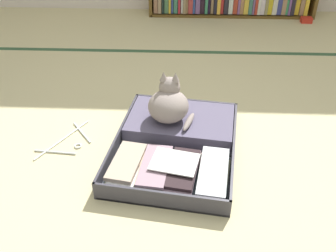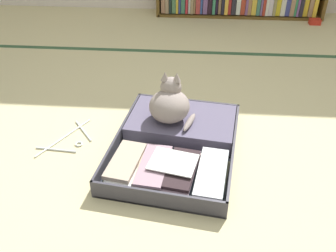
{
  "view_description": "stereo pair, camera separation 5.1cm",
  "coord_description": "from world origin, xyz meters",
  "px_view_note": "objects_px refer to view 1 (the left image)",
  "views": [
    {
      "loc": [
        0.02,
        -1.4,
        1.22
      ],
      "look_at": [
        -0.05,
        0.1,
        0.16
      ],
      "focal_mm": 39.71,
      "sensor_mm": 36.0,
      "label": 1
    },
    {
      "loc": [
        0.07,
        -1.4,
        1.22
      ],
      "look_at": [
        -0.05,
        0.1,
        0.16
      ],
      "focal_mm": 39.71,
      "sensor_mm": 36.0,
      "label": 2
    }
  ],
  "objects_px": {
    "open_suitcase": "(177,141)",
    "clothes_hanger": "(68,142)",
    "black_cat": "(169,103)",
    "small_red_pouch": "(306,20)"
  },
  "relations": [
    {
      "from": "black_cat",
      "to": "small_red_pouch",
      "type": "relative_size",
      "value": 2.66
    },
    {
      "from": "open_suitcase",
      "to": "clothes_hanger",
      "type": "xyz_separation_m",
      "value": [
        -0.58,
        0.02,
        -0.04
      ]
    },
    {
      "from": "open_suitcase",
      "to": "clothes_hanger",
      "type": "relative_size",
      "value": 2.39
    },
    {
      "from": "open_suitcase",
      "to": "black_cat",
      "type": "height_order",
      "value": "black_cat"
    },
    {
      "from": "black_cat",
      "to": "small_red_pouch",
      "type": "bearing_deg",
      "value": 55.92
    },
    {
      "from": "small_red_pouch",
      "to": "black_cat",
      "type": "bearing_deg",
      "value": -124.08
    },
    {
      "from": "open_suitcase",
      "to": "black_cat",
      "type": "xyz_separation_m",
      "value": [
        -0.05,
        0.14,
        0.14
      ]
    },
    {
      "from": "clothes_hanger",
      "to": "black_cat",
      "type": "bearing_deg",
      "value": 12.64
    },
    {
      "from": "black_cat",
      "to": "clothes_hanger",
      "type": "height_order",
      "value": "black_cat"
    },
    {
      "from": "black_cat",
      "to": "clothes_hanger",
      "type": "relative_size",
      "value": 0.75
    }
  ]
}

